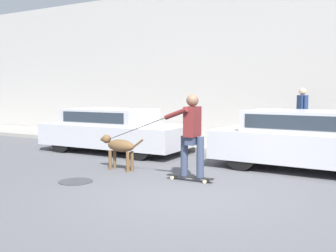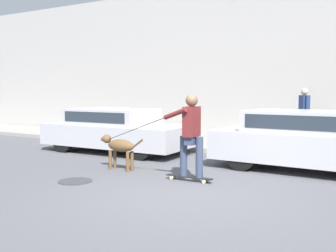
{
  "view_description": "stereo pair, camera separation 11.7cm",
  "coord_description": "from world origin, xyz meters",
  "px_view_note": "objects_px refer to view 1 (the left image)",
  "views": [
    {
      "loc": [
        2.79,
        -5.66,
        1.7
      ],
      "look_at": [
        -1.34,
        1.55,
        0.95
      ],
      "focal_mm": 42.0,
      "sensor_mm": 36.0,
      "label": 1
    },
    {
      "loc": [
        2.89,
        -5.6,
        1.7
      ],
      "look_at": [
        -1.34,
        1.55,
        0.95
      ],
      "focal_mm": 42.0,
      "sensor_mm": 36.0,
      "label": 2
    }
  ],
  "objects_px": {
    "parked_car_0": "(115,130)",
    "pedestrian_with_bag": "(302,115)",
    "skateboarder": "(192,132)",
    "fire_hydrant": "(70,132)",
    "dog": "(119,147)",
    "parked_car_1": "(308,141)"
  },
  "relations": [
    {
      "from": "parked_car_0",
      "to": "pedestrian_with_bag",
      "type": "height_order",
      "value": "pedestrian_with_bag"
    },
    {
      "from": "parked_car_1",
      "to": "dog",
      "type": "distance_m",
      "value": 4.03
    },
    {
      "from": "parked_car_0",
      "to": "pedestrian_with_bag",
      "type": "bearing_deg",
      "value": 28.32
    },
    {
      "from": "skateboarder",
      "to": "parked_car_0",
      "type": "bearing_deg",
      "value": -33.22
    },
    {
      "from": "fire_hydrant",
      "to": "parked_car_0",
      "type": "bearing_deg",
      "value": -17.97
    },
    {
      "from": "dog",
      "to": "skateboarder",
      "type": "height_order",
      "value": "skateboarder"
    },
    {
      "from": "parked_car_1",
      "to": "fire_hydrant",
      "type": "xyz_separation_m",
      "value": [
        -7.55,
        0.78,
        -0.27
      ]
    },
    {
      "from": "parked_car_0",
      "to": "fire_hydrant",
      "type": "height_order",
      "value": "parked_car_0"
    },
    {
      "from": "parked_car_1",
      "to": "parked_car_0",
      "type": "bearing_deg",
      "value": -178.19
    },
    {
      "from": "skateboarder",
      "to": "pedestrian_with_bag",
      "type": "distance_m",
      "value": 4.79
    },
    {
      "from": "pedestrian_with_bag",
      "to": "parked_car_0",
      "type": "bearing_deg",
      "value": 178.04
    },
    {
      "from": "parked_car_0",
      "to": "skateboarder",
      "type": "xyz_separation_m",
      "value": [
        3.43,
        -2.13,
        0.34
      ]
    },
    {
      "from": "parked_car_0",
      "to": "skateboarder",
      "type": "distance_m",
      "value": 4.06
    },
    {
      "from": "fire_hydrant",
      "to": "pedestrian_with_bag",
      "type": "bearing_deg",
      "value": 14.19
    },
    {
      "from": "parked_car_0",
      "to": "dog",
      "type": "xyz_separation_m",
      "value": [
        1.63,
        -1.97,
        -0.1
      ]
    },
    {
      "from": "skateboarder",
      "to": "pedestrian_with_bag",
      "type": "relative_size",
      "value": 1.58
    },
    {
      "from": "parked_car_0",
      "to": "dog",
      "type": "height_order",
      "value": "parked_car_0"
    },
    {
      "from": "parked_car_0",
      "to": "parked_car_1",
      "type": "bearing_deg",
      "value": -1.0
    },
    {
      "from": "dog",
      "to": "skateboarder",
      "type": "distance_m",
      "value": 1.86
    },
    {
      "from": "pedestrian_with_bag",
      "to": "skateboarder",
      "type": "bearing_deg",
      "value": -134.23
    },
    {
      "from": "parked_car_1",
      "to": "fire_hydrant",
      "type": "relative_size",
      "value": 5.78
    },
    {
      "from": "fire_hydrant",
      "to": "dog",
      "type": "bearing_deg",
      "value": -34.24
    }
  ]
}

